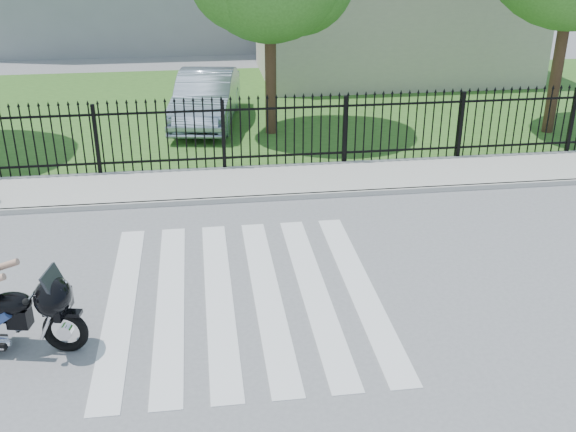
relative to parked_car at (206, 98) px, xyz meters
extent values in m
plane|color=slate|center=(0.32, -10.23, -0.79)|extent=(120.00, 120.00, 0.00)
cube|color=#ADAAA3|center=(0.32, -5.23, -0.73)|extent=(40.00, 2.00, 0.12)
cube|color=#ADAAA3|center=(0.32, -6.23, -0.73)|extent=(40.00, 0.12, 0.12)
cube|color=#2F551D|center=(0.32, 1.77, -0.78)|extent=(40.00, 12.00, 0.02)
cube|color=black|center=(0.32, -4.23, -0.44)|extent=(26.00, 0.04, 0.05)
cube|color=black|center=(0.32, -4.23, 0.76)|extent=(26.00, 0.04, 0.05)
cylinder|color=#382316|center=(1.82, -1.23, 1.29)|extent=(0.32, 0.32, 4.16)
cylinder|color=#382316|center=(9.82, -2.23, 1.61)|extent=(0.32, 0.32, 4.80)
cube|color=#BDB49D|center=(7.32, 5.77, 0.96)|extent=(10.00, 6.00, 3.50)
torus|color=black|center=(-2.33, -11.44, -0.46)|extent=(0.69, 0.26, 0.68)
ellipsoid|color=black|center=(-3.05, -11.29, -0.02)|extent=(0.67, 0.50, 0.32)
ellipsoid|color=black|center=(-2.43, -11.42, 0.12)|extent=(0.66, 0.80, 0.53)
imported|color=#8D9BB1|center=(0.00, 0.00, 0.00)|extent=(2.34, 4.87, 1.54)
camera|label=1|loc=(-0.25, -19.97, 5.05)|focal=42.00mm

